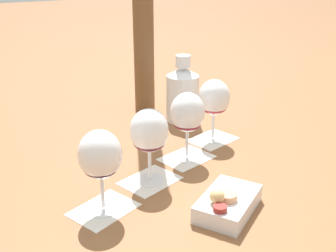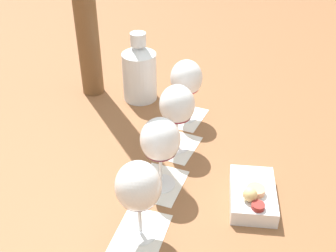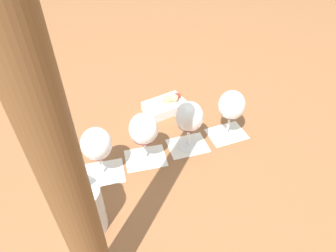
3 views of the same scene
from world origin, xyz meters
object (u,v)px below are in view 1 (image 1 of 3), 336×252
object	(u,v)px
wine_glass_1	(187,115)
wine_glass_3	(100,158)
wine_glass_0	(214,100)
wine_glass_2	(149,134)
ceramic_vase	(183,93)
snack_dish	(227,203)

from	to	relation	value
wine_glass_1	wine_glass_3	bearing A→B (deg)	23.78
wine_glass_0	wine_glass_2	bearing A→B (deg)	25.46
wine_glass_3	ceramic_vase	xyz separation A→B (m)	(-0.37, -0.33, -0.03)
ceramic_vase	snack_dish	bearing A→B (deg)	69.18
wine_glass_2	wine_glass_3	world-z (taller)	same
wine_glass_0	snack_dish	xyz separation A→B (m)	(0.17, 0.29, -0.09)
wine_glass_2	ceramic_vase	world-z (taller)	ceramic_vase
ceramic_vase	wine_glass_3	bearing A→B (deg)	41.73
wine_glass_2	wine_glass_1	bearing A→B (deg)	-156.38
wine_glass_1	wine_glass_0	bearing A→B (deg)	-152.60
wine_glass_1	ceramic_vase	bearing A→B (deg)	-118.46
wine_glass_0	wine_glass_3	size ratio (longest dim) A/B	1.00
snack_dish	wine_glass_2	bearing A→B (deg)	-67.36
wine_glass_1	wine_glass_3	size ratio (longest dim) A/B	1.00
wine_glass_3	ceramic_vase	bearing A→B (deg)	-138.27
wine_glass_0	snack_dish	size ratio (longest dim) A/B	0.97
ceramic_vase	snack_dish	xyz separation A→B (m)	(0.17, 0.45, -0.06)
wine_glass_2	ceramic_vase	size ratio (longest dim) A/B	0.84
wine_glass_3	wine_glass_0	bearing A→B (deg)	-155.06
wine_glass_2	ceramic_vase	bearing A→B (deg)	-131.65
wine_glass_0	wine_glass_1	bearing A→B (deg)	27.40
wine_glass_0	ceramic_vase	xyz separation A→B (m)	(-0.00, -0.16, -0.03)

